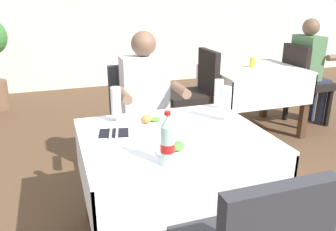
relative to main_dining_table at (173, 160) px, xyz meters
The scene contains 15 objects.
main_dining_table is the anchor object (origin of this frame).
chair_far_diner_seat 0.84m from the main_dining_table, 90.00° to the left, with size 0.44×0.50×0.97m.
seated_diner_far 0.74m from the main_dining_table, 86.86° to the left, with size 0.50×0.46×1.26m.
plate_near_camera 0.31m from the main_dining_table, 105.33° to the right, with size 0.22×0.22×0.06m.
plate_far_diner 0.29m from the main_dining_table, 108.97° to the left, with size 0.23×0.23×0.06m.
beer_glass_left 0.51m from the main_dining_table, 131.63° to the left, with size 0.07×0.07×0.23m.
beer_glass_middle 0.49m from the main_dining_table, 15.23° to the left, with size 0.07×0.07×0.22m.
beer_glass_right 0.65m from the main_dining_table, 36.94° to the left, with size 0.07×0.07×0.21m.
cola_bottle_primary 0.48m from the main_dining_table, 114.13° to the right, with size 0.07×0.07×0.27m.
napkin_cutlery_set 0.39m from the main_dining_table, 160.60° to the left, with size 0.19×0.20×0.01m.
background_dining_table 2.10m from the main_dining_table, 45.17° to the left, with size 1.00×0.86×0.75m.
background_chair_left 1.67m from the main_dining_table, 62.64° to the left, with size 0.50×0.44×0.97m.
background_chair_right 2.65m from the main_dining_table, 34.21° to the left, with size 0.50×0.44×0.97m.
background_patron 2.69m from the main_dining_table, 33.62° to the left, with size 0.46×0.50×1.26m.
background_table_tumbler 2.13m from the main_dining_table, 45.84° to the left, with size 0.06×0.06×0.11m, color gold.
Camera 1 is at (-0.66, -1.59, 1.52)m, focal length 36.65 mm.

